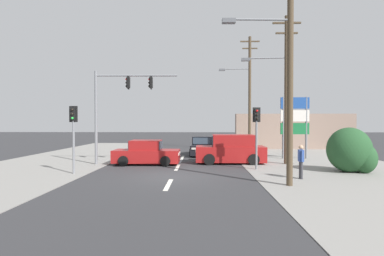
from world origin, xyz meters
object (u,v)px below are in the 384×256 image
utility_pole_background_right (248,90)px  sedan_receding_far (202,147)px  shopping_plaza_sign (295,119)px  sedan_crossing_left (147,153)px  pedestal_signal_right_kerb (257,127)px  utility_pole_foreground_right (287,62)px  traffic_signal_mast (116,100)px  utility_pole_midground_right (284,85)px  pedestal_signal_left_kerb (73,128)px  pedestrian_at_kerb (301,160)px  suv_kerbside_parked (231,150)px

utility_pole_background_right → sedan_receding_far: (-4.33, -3.49, -5.04)m
shopping_plaza_sign → sedan_crossing_left: (-10.48, -3.26, -2.28)m
pedestal_signal_right_kerb → shopping_plaza_sign: (3.80, 5.26, 0.57)m
shopping_plaza_sign → utility_pole_background_right: bearing=113.4°
utility_pole_foreground_right → traffic_signal_mast: (-9.05, 6.27, -1.09)m
utility_pole_foreground_right → utility_pole_midground_right: size_ratio=1.02×
traffic_signal_mast → pedestal_signal_left_kerb: 4.19m
sedan_receding_far → utility_pole_midground_right: bearing=-45.1°
traffic_signal_mast → sedan_crossing_left: bearing=4.0°
utility_pole_background_right → sedan_receding_far: utility_pole_background_right is taller
pedestal_signal_left_kerb → shopping_plaza_sign: (13.63, 7.01, 0.57)m
utility_pole_midground_right → pedestrian_at_kerb: (-0.62, -5.15, -4.21)m
sedan_receding_far → pedestrian_at_kerb: size_ratio=2.65×
utility_pole_background_right → pedestal_signal_left_kerb: bearing=-130.9°
utility_pole_midground_right → pedestal_signal_left_kerb: size_ratio=2.68×
shopping_plaza_sign → utility_pole_midground_right: bearing=-118.6°
utility_pole_background_right → pedestrian_at_kerb: size_ratio=6.59×
pedestal_signal_right_kerb → sedan_receding_far: 8.34m
utility_pole_foreground_right → traffic_signal_mast: bearing=145.3°
traffic_signal_mast → utility_pole_foreground_right: bearing=-34.7°
sedan_receding_far → pedestal_signal_left_kerb: bearing=-126.0°
suv_kerbside_parked → sedan_receding_far: 5.27m
pedestal_signal_right_kerb → pedestal_signal_left_kerb: size_ratio=1.00×
pedestrian_at_kerb → traffic_signal_mast: bearing=155.2°
utility_pole_foreground_right → pedestal_signal_left_kerb: utility_pole_foreground_right is taller
traffic_signal_mast → pedestal_signal_right_kerb: traffic_signal_mast is taller
sedan_receding_far → suv_kerbside_parked: bearing=-69.2°
pedestrian_at_kerb → suv_kerbside_parked: bearing=116.6°
utility_pole_midground_right → sedan_receding_far: (-5.24, 5.26, -4.43)m
sedan_crossing_left → pedestrian_at_kerb: size_ratio=2.60×
utility_pole_background_right → pedestal_signal_right_kerb: bearing=-96.6°
utility_pole_foreground_right → sedan_receding_far: bearing=106.3°
pedestrian_at_kerb → shopping_plaza_sign: bearing=74.6°
utility_pole_midground_right → utility_pole_foreground_right: bearing=-104.6°
utility_pole_midground_right → suv_kerbside_parked: bearing=174.2°
pedestal_signal_left_kerb → utility_pole_background_right: bearing=49.1°
utility_pole_background_right → shopping_plaza_sign: utility_pole_background_right is taller
traffic_signal_mast → pedestrian_at_kerb: size_ratio=3.68×
pedestal_signal_right_kerb → sedan_receding_far: pedestal_signal_right_kerb is taller
utility_pole_foreground_right → suv_kerbside_parked: (-1.62, 7.06, -4.35)m
utility_pole_midground_right → pedestal_signal_right_kerb: utility_pole_midground_right is taller
utility_pole_foreground_right → utility_pole_background_right: 15.50m
traffic_signal_mast → pedestal_signal_right_kerb: (8.60, -1.87, -1.73)m
utility_pole_background_right → sedan_receding_far: bearing=-141.1°
traffic_signal_mast → pedestrian_at_kerb: 11.67m
pedestal_signal_right_kerb → pedestrian_at_kerb: size_ratio=2.18×
utility_pole_foreground_right → sedan_crossing_left: 10.60m
traffic_signal_mast → shopping_plaza_sign: size_ratio=1.30×
pedestal_signal_right_kerb → pedestrian_at_kerb: (1.58, -2.83, -1.49)m
sedan_crossing_left → sedan_receding_far: 6.65m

